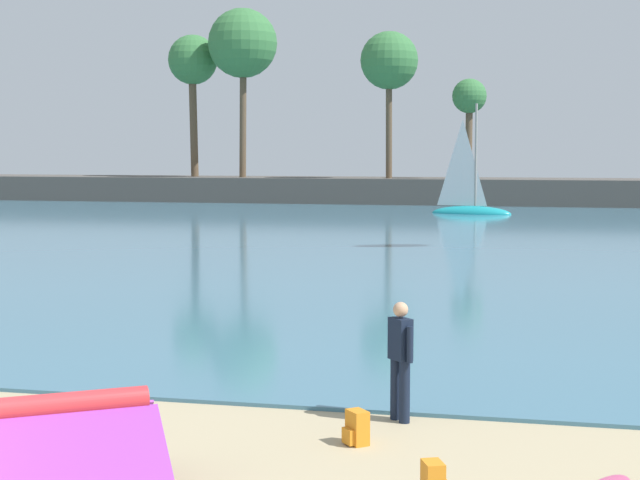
{
  "coord_description": "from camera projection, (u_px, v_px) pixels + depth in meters",
  "views": [
    {
      "loc": [
        6.14,
        -7.68,
        3.75
      ],
      "look_at": [
        2.22,
        9.07,
        2.22
      ],
      "focal_mm": 57.2,
      "sensor_mm": 36.0,
      "label": 1
    }
  ],
  "objects": [
    {
      "name": "sea",
      "position": [
        454.0,
        211.0,
        61.9
      ],
      "size": [
        220.0,
        96.13,
        0.06
      ],
      "primitive_type": "cube",
      "color": "teal",
      "rests_on": "ground"
    },
    {
      "name": "sailboat_near_shore",
      "position": [
        470.0,
        203.0,
        58.68
      ],
      "size": [
        4.85,
        2.21,
        6.78
      ],
      "color": "teal",
      "rests_on": "sea"
    },
    {
      "name": "palm_headland",
      "position": [
        468.0,
        157.0,
        69.27
      ],
      "size": [
        89.87,
        6.55,
        13.61
      ],
      "color": "#514C47",
      "rests_on": "ground"
    },
    {
      "name": "backpack_near_kite",
      "position": [
        356.0,
        428.0,
        12.96
      ],
      "size": [
        0.37,
        0.37,
        0.44
      ],
      "color": "orange",
      "rests_on": "ground"
    },
    {
      "name": "person_at_waterline",
      "position": [
        400.0,
        357.0,
        14.03
      ],
      "size": [
        0.4,
        0.43,
        1.67
      ],
      "color": "#141E33",
      "rests_on": "ground"
    }
  ]
}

